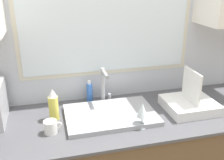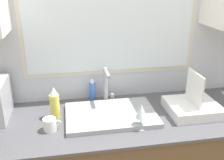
{
  "view_description": "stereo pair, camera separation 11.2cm",
  "coord_description": "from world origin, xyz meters",
  "views": [
    {
      "loc": [
        -0.43,
        -1.15,
        1.81
      ],
      "look_at": [
        -0.06,
        0.3,
        1.21
      ],
      "focal_mm": 42.0,
      "sensor_mm": 36.0,
      "label": 1
    },
    {
      "loc": [
        -0.32,
        -1.18,
        1.81
      ],
      "look_at": [
        -0.06,
        0.3,
        1.21
      ],
      "focal_mm": 42.0,
      "sensor_mm": 36.0,
      "label": 2
    }
  ],
  "objects": [
    {
      "name": "faucet",
      "position": [
        -0.05,
        0.55,
        1.09
      ],
      "size": [
        0.08,
        0.16,
        0.27
      ],
      "color": "#99999E",
      "rests_on": "countertop"
    },
    {
      "name": "soap_bottle",
      "position": [
        -0.15,
        0.6,
        1.01
      ],
      "size": [
        0.04,
        0.04,
        0.17
      ],
      "color": "blue",
      "rests_on": "countertop"
    },
    {
      "name": "dish_rack",
      "position": [
        0.5,
        0.3,
        0.98
      ],
      "size": [
        0.34,
        0.31,
        0.29
      ],
      "color": "white",
      "rests_on": "countertop"
    },
    {
      "name": "sink_basin",
      "position": [
        -0.06,
        0.34,
        0.95
      ],
      "size": [
        0.59,
        0.4,
        0.03
      ],
      "color": "#9EA0A5",
      "rests_on": "countertop"
    },
    {
      "name": "wall_back",
      "position": [
        0.0,
        0.65,
        1.39
      ],
      "size": [
        6.0,
        0.38,
        2.6
      ],
      "color": "silver",
      "rests_on": "ground_plane"
    },
    {
      "name": "mug_near_sink",
      "position": [
        -0.45,
        0.24,
        0.97
      ],
      "size": [
        0.11,
        0.08,
        0.08
      ],
      "color": "white",
      "rests_on": "countertop"
    },
    {
      "name": "spray_bottle",
      "position": [
        -0.42,
        0.4,
        1.04
      ],
      "size": [
        0.06,
        0.06,
        0.22
      ],
      "color": "#D8CC4C",
      "rests_on": "countertop"
    },
    {
      "name": "wine_glass",
      "position": [
        0.1,
        0.16,
        1.05
      ],
      "size": [
        0.07,
        0.07,
        0.16
      ],
      "color": "silver",
      "rests_on": "countertop"
    }
  ]
}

